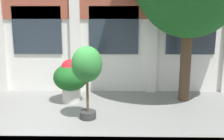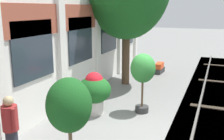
{
  "view_description": "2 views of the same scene",
  "coord_description": "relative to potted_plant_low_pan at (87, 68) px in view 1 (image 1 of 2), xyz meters",
  "views": [
    {
      "loc": [
        1.49,
        -6.61,
        2.79
      ],
      "look_at": [
        1.33,
        1.73,
        1.03
      ],
      "focal_mm": 42.0,
      "sensor_mm": 36.0,
      "label": 1
    },
    {
      "loc": [
        -7.35,
        -2.06,
        3.42
      ],
      "look_at": [
        1.36,
        1.53,
        1.19
      ],
      "focal_mm": 42.0,
      "sensor_mm": 36.0,
      "label": 2
    }
  ],
  "objects": [
    {
      "name": "potted_plant_fluted_column",
      "position": [
        -0.7,
        1.43,
        -0.63
      ],
      "size": [
        1.12,
        1.12,
        1.41
      ],
      "color": "beige",
      "rests_on": "ground"
    },
    {
      "name": "potted_plant_low_pan",
      "position": [
        0.0,
        0.0,
        0.0
      ],
      "size": [
        0.82,
        0.82,
        2.0
      ],
      "color": "#333333",
      "rests_on": "ground"
    },
    {
      "name": "ground_plane",
      "position": [
        -0.7,
        -0.16,
        -1.43
      ],
      "size": [
        80.0,
        80.0,
        0.0
      ],
      "primitive_type": "plane",
      "color": "gray"
    }
  ]
}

